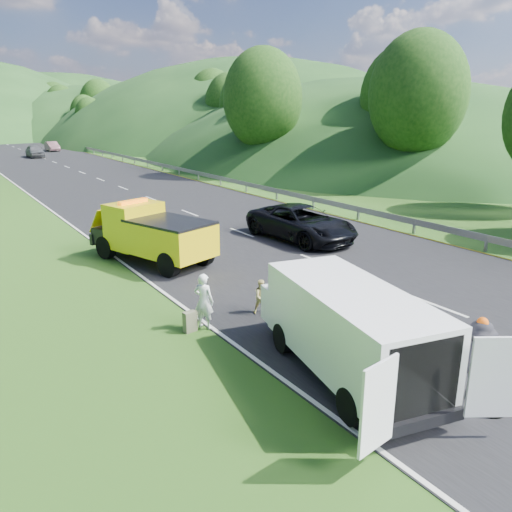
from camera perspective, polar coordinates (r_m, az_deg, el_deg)
ground at (r=16.40m, az=8.09°, el=-5.76°), size 320.00×320.00×0.00m
road_surface at (r=53.27m, az=-19.25°, el=8.98°), size 14.00×200.00×0.02m
guardrail at (r=67.24m, az=-15.97°, el=10.64°), size 0.06×140.00×1.52m
tree_line_right at (r=78.84m, az=-8.76°, el=11.85°), size 14.00×140.00×14.00m
tow_truck at (r=21.04m, az=-11.85°, el=2.55°), size 3.79×6.15×2.49m
white_van at (r=12.00m, az=10.34°, el=-7.89°), size 3.98×6.72×2.24m
woman at (r=14.81m, az=-5.88°, el=-8.19°), size 0.70×0.75×1.66m
child at (r=15.72m, az=0.68°, el=-6.59°), size 0.60×0.51×1.09m
worker at (r=12.49m, az=23.47°, el=-14.59°), size 1.34×1.09×1.81m
suitcase at (r=14.52m, az=-7.55°, el=-7.45°), size 0.40×0.25×0.61m
spare_tire at (r=12.14m, az=25.04°, el=-15.76°), size 0.64×0.64×0.20m
passing_suv at (r=24.48m, az=5.14°, el=1.86°), size 3.10×6.13×1.66m
dist_car_a at (r=72.35m, az=-23.86°, el=10.26°), size 1.87×4.65×1.59m
dist_car_b at (r=82.17m, az=-22.21°, el=11.03°), size 1.48×4.23×1.39m
dist_car_c at (r=107.81m, az=-26.49°, el=11.56°), size 2.06×5.06×1.47m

